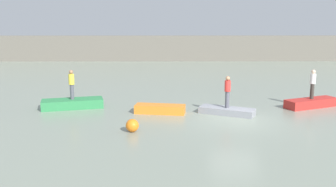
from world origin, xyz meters
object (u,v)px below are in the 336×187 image
object	(u,v)px
rowboat_green	(73,104)
rowboat_red	(311,103)
rowboat_orange	(160,109)
person_white_shirt	(313,83)
person_yellow_shirt	(72,83)
person_red_shirt	(227,90)
rowboat_grey	(227,111)
mooring_buoy	(132,125)

from	to	relation	value
rowboat_green	rowboat_red	bearing A→B (deg)	-14.41
rowboat_orange	person_white_shirt	distance (m)	9.04
rowboat_orange	person_yellow_shirt	bearing A→B (deg)	175.28
rowboat_orange	person_red_shirt	bearing A→B (deg)	5.34
rowboat_grey	person_white_shirt	distance (m)	5.62
rowboat_orange	mooring_buoy	xyz separation A→B (m)	(-1.22, -3.52, 0.07)
person_red_shirt	person_white_shirt	distance (m)	5.47
person_white_shirt	mooring_buoy	size ratio (longest dim) A/B	2.86
person_red_shirt	mooring_buoy	distance (m)	5.93
rowboat_grey	rowboat_red	distance (m)	5.47
person_white_shirt	mooring_buoy	xyz separation A→B (m)	(-10.08, -4.87, -1.16)
rowboat_green	rowboat_orange	bearing A→B (deg)	-28.91
rowboat_green	person_red_shirt	world-z (taller)	person_red_shirt
rowboat_grey	mooring_buoy	bearing A→B (deg)	-120.24
rowboat_green	person_yellow_shirt	distance (m)	1.21
rowboat_orange	rowboat_red	size ratio (longest dim) A/B	0.82
person_red_shirt	person_white_shirt	size ratio (longest dim) A/B	1.01
rowboat_green	person_yellow_shirt	size ratio (longest dim) A/B	2.02
rowboat_grey	mooring_buoy	distance (m)	5.84
person_yellow_shirt	rowboat_red	bearing A→B (deg)	0.21
rowboat_orange	person_yellow_shirt	distance (m)	5.40
rowboat_green	person_white_shirt	bearing A→B (deg)	-14.41
rowboat_green	rowboat_red	xyz separation A→B (m)	(13.95, 0.05, -0.01)
rowboat_green	mooring_buoy	size ratio (longest dim) A/B	5.77
rowboat_grey	person_white_shirt	size ratio (longest dim) A/B	1.72
person_red_shirt	person_white_shirt	bearing A→B (deg)	17.19
rowboat_green	person_red_shirt	xyz separation A→B (m)	(8.72, -1.57, 1.06)
rowboat_grey	rowboat_orange	bearing A→B (deg)	-158.31
rowboat_red	mooring_buoy	world-z (taller)	mooring_buoy
person_yellow_shirt	person_white_shirt	world-z (taller)	person_yellow_shirt
rowboat_red	person_white_shirt	bearing A→B (deg)	-23.56
rowboat_orange	rowboat_grey	xyz separation A→B (m)	(3.63, -0.27, -0.05)
rowboat_orange	rowboat_green	bearing A→B (deg)	175.28
rowboat_grey	person_yellow_shirt	world-z (taller)	person_yellow_shirt
person_white_shirt	person_red_shirt	bearing A→B (deg)	-162.81
rowboat_red	person_white_shirt	world-z (taller)	person_white_shirt
rowboat_orange	person_white_shirt	world-z (taller)	person_white_shirt
person_red_shirt	person_yellow_shirt	xyz separation A→B (m)	(-8.72, 1.57, 0.15)
person_red_shirt	person_yellow_shirt	size ratio (longest dim) A/B	1.01
person_yellow_shirt	person_white_shirt	size ratio (longest dim) A/B	1.00
mooring_buoy	person_white_shirt	bearing A→B (deg)	25.79
rowboat_green	person_yellow_shirt	xyz separation A→B (m)	(0.00, 0.00, 1.21)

